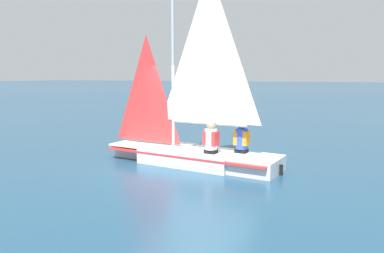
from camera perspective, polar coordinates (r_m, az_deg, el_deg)
name	(u,v)px	position (r m, az deg, el deg)	size (l,w,h in m)	color
ground_plane	(192,163)	(9.69, 0.00, -5.62)	(260.00, 260.00, 0.00)	navy
sailboat_main	(192,137)	(9.56, -0.01, -1.65)	(1.82, 4.68, 4.90)	silver
sailor_helm	(211,142)	(9.14, 2.90, -2.41)	(0.33, 0.36, 1.16)	black
sailor_crew	(242,142)	(9.28, 7.57, -2.32)	(0.33, 0.36, 1.16)	black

